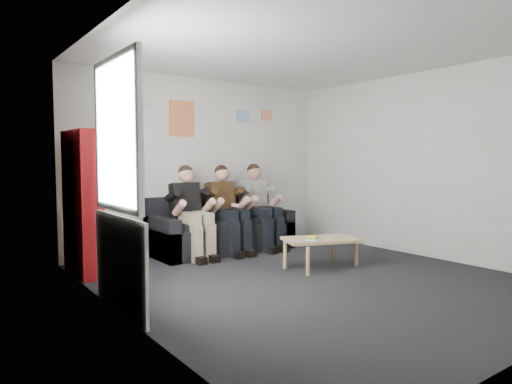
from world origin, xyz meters
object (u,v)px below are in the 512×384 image
coffee_table (321,242)px  person_left (192,212)px  bookshelf (84,203)px  sofa (221,231)px  person_middle (228,209)px  person_right (260,207)px

coffee_table → person_left: person_left is taller
bookshelf → sofa: bearing=4.9°
person_middle → person_left: bearing=-176.3°
bookshelf → person_right: bookshelf is taller
coffee_table → person_middle: size_ratio=0.73×
sofa → coffee_table: sofa is taller
coffee_table → person_middle: 1.63m
bookshelf → person_middle: bookshelf is taller
bookshelf → coffee_table: bearing=-31.5°
person_right → coffee_table: bearing=-91.8°
person_middle → person_right: 0.61m
sofa → person_right: person_right is taller
bookshelf → person_right: (2.75, 0.09, -0.21)m
person_right → person_left: bearing=-176.8°
person_right → person_middle: bearing=-176.8°
coffee_table → person_middle: (-0.48, 1.52, 0.32)m
person_right → bookshelf: bearing=-174.9°
person_right → sofa: bearing=165.0°
person_middle → person_right: bearing=3.6°
coffee_table → person_middle: bearing=107.6°
person_left → person_middle: bearing=6.7°
bookshelf → person_left: bearing=0.5°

